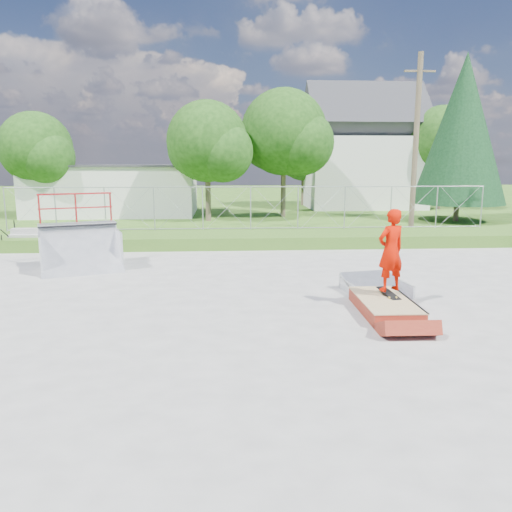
{
  "coord_description": "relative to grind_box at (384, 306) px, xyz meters",
  "views": [
    {
      "loc": [
        -1.12,
        -10.36,
        3.33
      ],
      "look_at": [
        -0.37,
        1.33,
        1.1
      ],
      "focal_mm": 35.0,
      "sensor_mm": 36.0,
      "label": 1
    }
  ],
  "objects": [
    {
      "name": "ground",
      "position": [
        -2.41,
        -0.07,
        -0.17
      ],
      "size": [
        120.0,
        120.0,
        0.0
      ],
      "primitive_type": "plane",
      "color": "#2F5919",
      "rests_on": "ground"
    },
    {
      "name": "concrete_pad",
      "position": [
        -2.41,
        -0.07,
        -0.15
      ],
      "size": [
        20.0,
        16.0,
        0.04
      ],
      "primitive_type": "cube",
      "color": "gray",
      "rests_on": "ground"
    },
    {
      "name": "grass_berm",
      "position": [
        -2.41,
        9.43,
        0.08
      ],
      "size": [
        24.0,
        3.0,
        0.5
      ],
      "primitive_type": "cube",
      "color": "#2F5919",
      "rests_on": "ground"
    },
    {
      "name": "grind_box",
      "position": [
        0.0,
        0.0,
        0.0
      ],
      "size": [
        1.14,
        2.29,
        0.34
      ],
      "rotation": [
        0.0,
        0.0,
        -0.02
      ],
      "color": "maroon",
      "rests_on": "concrete_pad"
    },
    {
      "name": "quarter_pipe",
      "position": [
        -7.93,
        4.94,
        1.0
      ],
      "size": [
        2.86,
        2.65,
        2.33
      ],
      "primitive_type": null,
      "rotation": [
        0.0,
        0.0,
        0.35
      ],
      "color": "#ADB0B5",
      "rests_on": "concrete_pad"
    },
    {
      "name": "flat_bank_ramp",
      "position": [
        0.29,
        1.6,
        0.04
      ],
      "size": [
        1.62,
        1.7,
        0.42
      ],
      "primitive_type": null,
      "rotation": [
        0.0,
        0.0,
        0.18
      ],
      "color": "#ADB0B5",
      "rests_on": "concrete_pad"
    },
    {
      "name": "skateboard",
      "position": [
        0.18,
        0.28,
        0.21
      ],
      "size": [
        0.37,
        0.82,
        0.13
      ],
      "primitive_type": "cube",
      "rotation": [
        0.14,
        0.0,
        0.19
      ],
      "color": "black",
      "rests_on": "grind_box"
    },
    {
      "name": "skater",
      "position": [
        0.18,
        0.28,
        1.14
      ],
      "size": [
        0.79,
        0.66,
        1.85
      ],
      "primitive_type": "imported",
      "rotation": [
        0.0,
        0.0,
        3.53
      ],
      "color": "#C60F00",
      "rests_on": "grind_box"
    },
    {
      "name": "concrete_stairs",
      "position": [
        -10.91,
        8.63,
        0.23
      ],
      "size": [
        1.5,
        1.6,
        0.8
      ],
      "primitive_type": null,
      "color": "gray",
      "rests_on": "ground"
    },
    {
      "name": "chain_link_fence",
      "position": [
        -2.41,
        10.43,
        1.23
      ],
      "size": [
        20.0,
        0.06,
        1.8
      ],
      "primitive_type": null,
      "color": "#9A9DA2",
      "rests_on": "grass_berm"
    },
    {
      "name": "utility_building_flat",
      "position": [
        -10.41,
        21.93,
        1.33
      ],
      "size": [
        10.0,
        6.0,
        3.0
      ],
      "primitive_type": "cube",
      "color": "silver",
      "rests_on": "ground"
    },
    {
      "name": "gable_house",
      "position": [
        6.59,
        25.93,
        3.67
      ],
      "size": [
        8.4,
        6.08,
        8.94
      ],
      "color": "silver",
      "rests_on": "ground"
    },
    {
      "name": "utility_pole",
      "position": [
        5.09,
        11.93,
        3.83
      ],
      "size": [
        0.24,
        0.24,
        8.0
      ],
      "primitive_type": "cylinder",
      "color": "brown",
      "rests_on": "ground"
    },
    {
      "name": "tree_left_near",
      "position": [
        -4.16,
        17.76,
        4.07
      ],
      "size": [
        4.76,
        4.48,
        6.65
      ],
      "color": "brown",
      "rests_on": "ground"
    },
    {
      "name": "tree_center",
      "position": [
        0.38,
        19.74,
        4.68
      ],
      "size": [
        5.44,
        5.12,
        7.6
      ],
      "color": "brown",
      "rests_on": "ground"
    },
    {
      "name": "tree_left_far",
      "position": [
        -14.18,
        19.77,
        3.77
      ],
      "size": [
        4.42,
        4.16,
        6.18
      ],
      "color": "brown",
      "rests_on": "ground"
    },
    {
      "name": "tree_right_far",
      "position": [
        11.86,
        23.75,
        4.37
      ],
      "size": [
        5.1,
        4.8,
        7.12
      ],
      "color": "brown",
      "rests_on": "ground"
    },
    {
      "name": "tree_back_mid",
      "position": [
        2.8,
        27.78,
        3.46
      ],
      "size": [
        4.08,
        3.84,
        5.7
      ],
      "color": "brown",
      "rests_on": "ground"
    },
    {
      "name": "conifer_tree",
      "position": [
        9.59,
        16.93,
        4.88
      ],
      "size": [
        5.04,
        5.04,
        9.1
      ],
      "color": "brown",
      "rests_on": "ground"
    }
  ]
}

